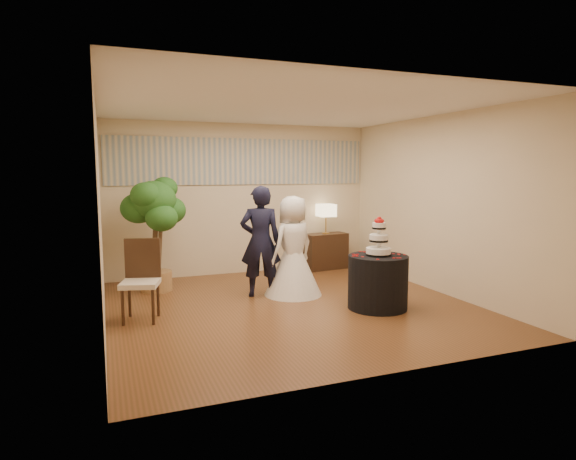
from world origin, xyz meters
name	(u,v)px	position (x,y,z in m)	size (l,w,h in m)	color
floor	(292,306)	(0.00, 0.00, 0.00)	(5.00, 5.00, 0.00)	brown
ceiling	(292,106)	(0.00, 0.00, 2.80)	(5.00, 5.00, 0.00)	white
wall_back	(243,199)	(0.00, 2.50, 1.40)	(5.00, 0.06, 2.80)	beige
wall_front	(391,228)	(0.00, -2.50, 1.40)	(5.00, 0.06, 2.80)	beige
wall_left	(100,215)	(-2.50, 0.00, 1.40)	(0.06, 5.00, 2.80)	beige
wall_right	(438,204)	(2.50, 0.00, 1.40)	(0.06, 5.00, 2.80)	beige
mural_border	(243,162)	(0.00, 2.48, 2.10)	(4.90, 0.02, 0.85)	#AAAB9E
groom	(261,241)	(-0.24, 0.70, 0.85)	(0.62, 0.41, 1.71)	black
bride	(293,246)	(0.26, 0.59, 0.78)	(0.90, 0.90, 1.55)	white
cake_table	(378,282)	(1.09, -0.53, 0.38)	(0.83, 0.83, 0.75)	black
wedding_cake	(379,236)	(1.09, -0.53, 1.03)	(0.35, 0.35, 0.55)	white
console	(326,251)	(1.61, 2.23, 0.35)	(0.84, 0.38, 0.70)	#311E11
table_lamp	(326,219)	(1.61, 2.23, 0.99)	(0.31, 0.31, 0.58)	beige
ficus_tree	(155,233)	(-1.71, 1.61, 0.94)	(0.89, 0.89, 1.87)	#255A1D
side_chair	(140,281)	(-2.06, 0.07, 0.52)	(0.48, 0.50, 1.05)	#311E11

